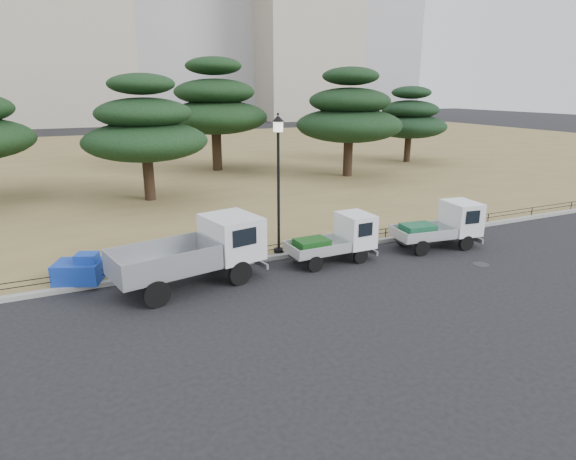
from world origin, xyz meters
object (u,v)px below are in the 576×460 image
truck_kei_rear (442,225)px  tarp_pile (79,270)px  street_lamp (278,162)px  truck_kei_front (337,239)px  truck_large (197,250)px

truck_kei_rear → tarp_pile: bearing=178.6°
truck_kei_rear → street_lamp: 7.34m
truck_kei_front → street_lamp: bearing=139.5°
truck_large → truck_kei_front: (5.36, -0.00, -0.32)m
truck_large → street_lamp: size_ratio=0.99×
truck_kei_front → street_lamp: (-1.78, 1.44, 2.82)m
truck_kei_rear → truck_kei_front: bearing=-178.2°
truck_large → truck_kei_front: 5.37m
truck_large → truck_kei_front: bearing=-11.6°
truck_kei_front → truck_kei_rear: 4.79m
truck_large → street_lamp: (3.59, 1.44, 2.50)m
truck_large → truck_kei_front: size_ratio=1.55×
street_lamp → truck_kei_front: bearing=-39.1°
tarp_pile → street_lamp: bearing=-0.5°
truck_large → truck_kei_rear: size_ratio=1.41×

